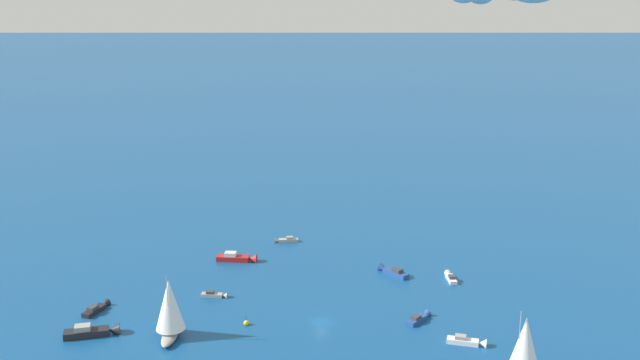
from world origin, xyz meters
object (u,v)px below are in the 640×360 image
Objects in this scene: sailboat_offshore at (525,344)px; marker_buoy at (246,323)px; motorboat_near_centre at (97,308)px; motorboat_trailing at (450,277)px; sailboat_outer_ring_b at (170,308)px; motorboat_mid_cluster at (216,295)px; motorboat_ahead at (468,342)px; motorboat_outer_ring_a at (285,240)px; motorboat_inshore at (94,331)px; motorboat_outer_ring_c at (239,258)px; motorboat_outer_ring_d at (392,271)px; motorboat_far_stbd at (420,318)px.

marker_buoy is (27.70, 44.62, -4.81)m from sailboat_offshore.
marker_buoy reaches higher than motorboat_near_centre.
sailboat_offshore is at bearing -121.83° from marker_buoy.
sailboat_outer_ring_b is at bearing 104.10° from motorboat_trailing.
motorboat_mid_cluster is (1.19, 52.65, -0.04)m from motorboat_trailing.
marker_buoy is at bearing -81.50° from sailboat_outer_ring_b.
motorboat_outer_ring_a is at bearing 21.36° from motorboat_ahead.
motorboat_outer_ring_c is (33.18, -30.68, -0.05)m from motorboat_inshore.
motorboat_outer_ring_d is (21.31, -50.18, -5.29)m from sailboat_outer_ring_b.
motorboat_far_stbd is (-17.67, -62.96, -0.04)m from motorboat_near_centre.
motorboat_near_centre is 0.70× the size of motorboat_outer_ring_c.
motorboat_outer_ring_c is (62.34, 42.69, -4.44)m from sailboat_offshore.
motorboat_near_centre is at bearing 67.03° from motorboat_ahead.
motorboat_inshore is at bearing 68.32° from sailboat_offshore.
motorboat_trailing reaches higher than motorboat_outer_ring_a.
sailboat_offshore is (-22.59, -10.74, 4.68)m from motorboat_far_stbd.
motorboat_outer_ring_a is 56.52m from sailboat_outer_ring_b.
motorboat_mid_cluster is at bearing 96.32° from motorboat_outer_ring_d.
sailboat_offshore is 1.56× the size of motorboat_ahead.
motorboat_outer_ring_c reaches higher than motorboat_mid_cluster.
motorboat_far_stbd is 0.61× the size of motorboat_inshore.
marker_buoy is (-1.47, -28.75, -0.41)m from motorboat_inshore.
motorboat_trailing is 0.80× the size of motorboat_outer_ring_d.
motorboat_far_stbd is 12.60m from motorboat_ahead.
sailboat_outer_ring_b is 6.17× the size of marker_buoy.
motorboat_ahead is at bearing 164.47° from motorboat_trailing.
motorboat_far_stbd reaches higher than motorboat_trailing.
marker_buoy is (-13.45, 47.67, -0.09)m from motorboat_trailing.
motorboat_trailing is 0.64× the size of motorboat_outer_ring_c.
motorboat_outer_ring_d reaches higher than motorboat_outer_ring_a.
motorboat_mid_cluster is 36.97m from motorboat_outer_ring_a.
sailboat_outer_ring_b is 40.63m from motorboat_outer_ring_c.
motorboat_near_centre is 0.95× the size of motorboat_ahead.
sailboat_offshore reaches higher than motorboat_trailing.
motorboat_far_stbd is 48.74m from sailboat_outer_ring_b.
motorboat_near_centre is at bearing 44.76° from sailboat_outer_ring_b.
motorboat_trailing is at bearing -91.29° from motorboat_mid_cluster.
motorboat_near_centre is 55.20m from motorboat_outer_ring_a.
sailboat_offshore is 1.15× the size of motorboat_outer_ring_c.
sailboat_outer_ring_b reaches higher than marker_buoy.
motorboat_ahead is at bearing 25.01° from sailboat_offshore.
motorboat_mid_cluster is 0.45× the size of sailboat_outer_ring_b.
motorboat_near_centre is 3.30× the size of marker_buoy.
motorboat_outer_ring_d is at bearing 64.56° from motorboat_trailing.
sailboat_outer_ring_b reaches higher than motorboat_far_stbd.
motorboat_far_stbd is 0.79× the size of motorboat_outer_ring_d.
motorboat_outer_ring_a is at bearing 37.85° from motorboat_outer_ring_d.
motorboat_inshore reaches higher than marker_buoy.
sailboat_outer_ring_b is 54.78m from motorboat_outer_ring_d.
motorboat_outer_ring_a is (31.08, -20.02, 0.04)m from motorboat_mid_cluster.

